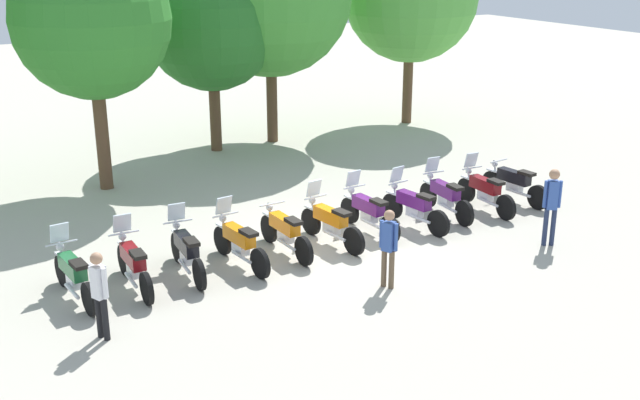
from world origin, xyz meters
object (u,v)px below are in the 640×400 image
(person_2, at_px, (99,290))
(tree_2, at_px, (211,22))
(motorcycle_10, at_px, (514,183))
(motorcycle_5, at_px, (330,222))
(motorcycle_1, at_px, (133,264))
(motorcycle_4, at_px, (285,231))
(motorcycle_6, at_px, (368,211))
(tree_1, at_px, (91,20))
(motorcycle_2, at_px, (187,251))
(person_0, at_px, (552,201))
(person_1, at_px, (389,243))
(motorcycle_9, at_px, (485,191))
(motorcycle_7, at_px, (414,206))
(motorcycle_8, at_px, (445,196))
(motorcycle_3, at_px, (239,242))
(motorcycle_0, at_px, (73,274))

(person_2, distance_m, tree_2, 12.83)
(motorcycle_10, bearing_deg, motorcycle_5, 85.75)
(motorcycle_1, xyz_separation_m, motorcycle_4, (3.40, 0.11, -0.01))
(motorcycle_4, distance_m, motorcycle_6, 2.27)
(motorcycle_5, relative_size, tree_1, 0.33)
(motorcycle_1, distance_m, motorcycle_2, 1.14)
(motorcycle_4, distance_m, person_0, 5.94)
(person_1, bearing_deg, tree_1, 83.06)
(motorcycle_5, relative_size, motorcycle_6, 1.00)
(motorcycle_4, distance_m, motorcycle_9, 5.67)
(motorcycle_5, relative_size, motorcycle_7, 1.00)
(tree_2, bearing_deg, motorcycle_10, -61.02)
(motorcycle_8, bearing_deg, person_0, -159.82)
(motorcycle_6, distance_m, motorcycle_9, 3.41)
(motorcycle_3, relative_size, person_0, 1.23)
(motorcycle_0, distance_m, motorcycle_6, 6.81)
(tree_1, xyz_separation_m, tree_2, (4.19, 2.23, -0.46))
(motorcycle_10, xyz_separation_m, tree_2, (-4.78, 8.64, 3.59))
(motorcycle_2, height_order, motorcycle_8, same)
(motorcycle_6, relative_size, motorcycle_9, 1.00)
(person_1, xyz_separation_m, tree_1, (-3.12, 9.11, 3.61))
(motorcycle_1, xyz_separation_m, motorcycle_8, (7.94, 0.27, 0.00))
(motorcycle_4, bearing_deg, motorcycle_10, -91.01)
(motorcycle_6, height_order, tree_1, tree_1)
(motorcycle_10, distance_m, person_1, 6.46)
(motorcycle_3, height_order, tree_1, tree_1)
(motorcycle_4, bearing_deg, motorcycle_1, 89.72)
(person_0, xyz_separation_m, tree_2, (-3.32, 11.31, 3.04))
(motorcycle_4, bearing_deg, person_0, -117.61)
(motorcycle_4, relative_size, motorcycle_9, 1.00)
(motorcycle_3, distance_m, motorcycle_10, 7.94)
(person_1, bearing_deg, person_0, -25.57)
(motorcycle_6, height_order, person_0, person_0)
(person_1, bearing_deg, motorcycle_5, 60.12)
(motorcycle_6, height_order, person_1, person_1)
(motorcycle_0, xyz_separation_m, tree_1, (2.36, 6.58, 4.04))
(motorcycle_5, bearing_deg, motorcycle_0, 81.92)
(motorcycle_8, distance_m, motorcycle_9, 1.14)
(motorcycle_1, xyz_separation_m, person_0, (8.74, -2.43, 0.54))
(motorcycle_9, bearing_deg, person_2, 102.01)
(motorcycle_4, relative_size, motorcycle_5, 1.00)
(motorcycle_7, height_order, person_2, person_2)
(motorcycle_0, distance_m, motorcycle_7, 7.93)
(person_2, bearing_deg, person_0, 153.04)
(motorcycle_1, height_order, person_2, person_2)
(motorcycle_6, bearing_deg, tree_1, 30.79)
(motorcycle_2, relative_size, person_0, 1.23)
(tree_1, bearing_deg, motorcycle_5, -63.39)
(motorcycle_10, xyz_separation_m, person_0, (-1.46, -2.68, 0.55))
(motorcycle_3, bearing_deg, person_0, -116.79)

